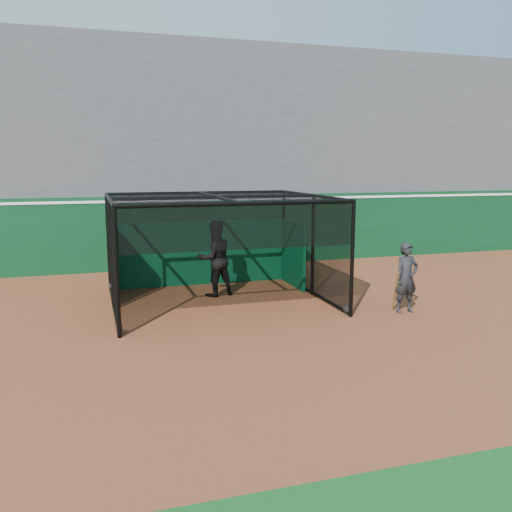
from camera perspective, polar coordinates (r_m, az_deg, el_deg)
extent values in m
plane|color=brown|center=(11.19, -0.37, -8.91)|extent=(120.00, 120.00, 0.00)
cube|color=#0A371A|center=(19.05, -7.78, 2.57)|extent=(50.00, 0.45, 2.50)
cube|color=white|center=(18.95, -7.85, 5.87)|extent=(50.00, 0.50, 0.08)
cube|color=#4C4C4F|center=(22.75, -9.56, 10.28)|extent=(50.00, 7.85, 7.75)
cube|color=#4C4C4F|center=(26.58, -10.89, 19.83)|extent=(50.00, 0.30, 1.20)
cube|color=#074726|center=(16.23, -5.79, 0.32)|extent=(5.20, 0.10, 1.90)
cylinder|color=black|center=(11.89, -14.24, -7.53)|extent=(0.08, 0.22, 0.22)
cylinder|color=black|center=(13.21, 9.54, -5.64)|extent=(0.08, 0.22, 0.22)
cylinder|color=black|center=(16.01, -15.06, -3.15)|extent=(0.08, 0.22, 0.22)
cylinder|color=black|center=(17.02, 3.12, -2.09)|extent=(0.08, 0.22, 0.22)
imported|color=black|center=(14.77, -4.37, -0.25)|extent=(1.16, 1.00, 2.07)
imported|color=black|center=(13.58, 15.56, -2.21)|extent=(0.65, 0.45, 1.71)
cylinder|color=#593819|center=(13.55, 14.49, -3.51)|extent=(0.15, 0.36, 0.93)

